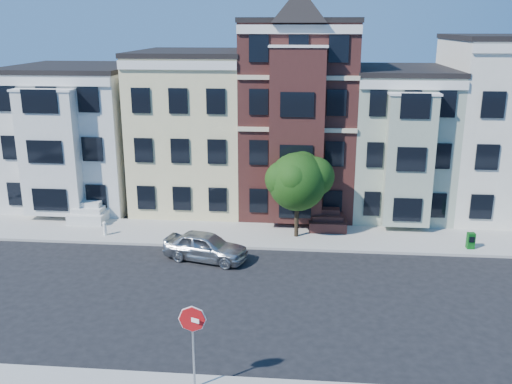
# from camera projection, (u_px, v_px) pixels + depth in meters

# --- Properties ---
(ground) EXTENTS (120.00, 120.00, 0.00)m
(ground) POSITION_uv_depth(u_px,v_px,m) (289.00, 302.00, 25.46)
(ground) COLOR black
(far_sidewalk) EXTENTS (60.00, 4.00, 0.15)m
(far_sidewalk) POSITION_uv_depth(u_px,v_px,m) (294.00, 237.00, 33.08)
(far_sidewalk) COLOR #9E9B93
(far_sidewalk) RESTS_ON ground
(house_white) EXTENTS (8.00, 9.00, 9.00)m
(house_white) POSITION_uv_depth(u_px,v_px,m) (81.00, 136.00, 39.35)
(house_white) COLOR silver
(house_white) RESTS_ON ground
(house_yellow) EXTENTS (7.00, 9.00, 10.00)m
(house_yellow) POSITION_uv_depth(u_px,v_px,m) (194.00, 131.00, 38.51)
(house_yellow) COLOR beige
(house_yellow) RESTS_ON ground
(house_brown) EXTENTS (7.00, 9.00, 12.00)m
(house_brown) POSITION_uv_depth(u_px,v_px,m) (298.00, 118.00, 37.61)
(house_brown) COLOR #3A1A17
(house_brown) RESTS_ON ground
(house_green) EXTENTS (6.00, 9.00, 9.00)m
(house_green) POSITION_uv_depth(u_px,v_px,m) (397.00, 142.00, 37.47)
(house_green) COLOR #9AA68F
(house_green) RESTS_ON ground
(house_cream) EXTENTS (8.00, 9.00, 11.00)m
(house_cream) POSITION_uv_depth(u_px,v_px,m) (509.00, 128.00, 36.57)
(house_cream) COLOR silver
(house_cream) RESTS_ON ground
(street_tree) EXTENTS (5.91, 5.91, 6.07)m
(street_tree) POSITION_uv_depth(u_px,v_px,m) (297.00, 186.00, 32.10)
(street_tree) COLOR #1E4711
(street_tree) RESTS_ON far_sidewalk
(parked_car) EXTENTS (4.77, 2.88, 1.52)m
(parked_car) POSITION_uv_depth(u_px,v_px,m) (205.00, 246.00, 29.82)
(parked_car) COLOR #A6AAB0
(parked_car) RESTS_ON ground
(newspaper_box) EXTENTS (0.42, 0.38, 0.88)m
(newspaper_box) POSITION_uv_depth(u_px,v_px,m) (471.00, 241.00, 31.05)
(newspaper_box) COLOR #0B5415
(newspaper_box) RESTS_ON far_sidewalk
(fire_hydrant) EXTENTS (0.24, 0.24, 0.65)m
(fire_hydrant) POSITION_uv_depth(u_px,v_px,m) (105.00, 230.00, 33.04)
(fire_hydrant) COLOR white
(fire_hydrant) RESTS_ON far_sidewalk
(stop_sign) EXTENTS (0.92, 0.48, 3.42)m
(stop_sign) POSITION_uv_depth(u_px,v_px,m) (193.00, 342.00, 18.77)
(stop_sign) COLOR #AB0F12
(stop_sign) RESTS_ON near_sidewalk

